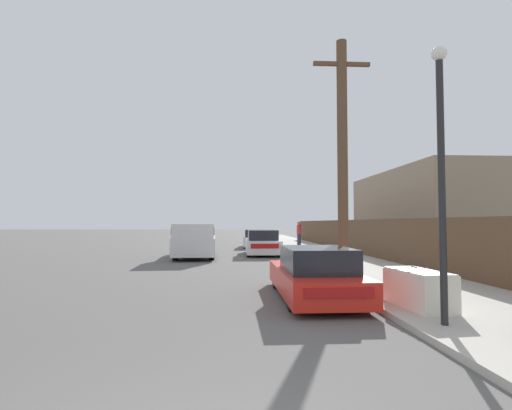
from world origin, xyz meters
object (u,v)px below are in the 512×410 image
at_px(car_parked_far, 255,239).
at_px(pedestrian, 299,233).
at_px(car_parked_mid, 262,243).
at_px(utility_pole, 343,155).
at_px(pickup_truck, 195,241).
at_px(street_lamp, 441,161).
at_px(discarded_fridge, 419,289).
at_px(parked_sports_car_red, 314,275).

relative_size(car_parked_far, pedestrian, 2.45).
distance_m(car_parked_mid, utility_pole, 11.20).
relative_size(pickup_truck, street_lamp, 1.25).
bearing_deg(pedestrian, discarded_fridge, -93.29).
height_order(parked_sports_car_red, pedestrian, pedestrian).
bearing_deg(discarded_fridge, car_parked_far, 90.28).
relative_size(parked_sports_car_red, car_parked_mid, 1.00).
distance_m(car_parked_mid, pedestrian, 7.58).
bearing_deg(parked_sports_car_red, pedestrian, 81.19).
bearing_deg(pedestrian, street_lamp, -93.63).
height_order(discarded_fridge, pedestrian, pedestrian).
xyz_separation_m(car_parked_mid, car_parked_far, (-0.02, 6.84, -0.05)).
bearing_deg(car_parked_far, parked_sports_car_red, -86.88).
relative_size(car_parked_mid, pickup_truck, 0.79).
xyz_separation_m(utility_pole, pedestrian, (1.57, 17.40, -2.88)).
bearing_deg(pedestrian, car_parked_far, 179.86).
bearing_deg(car_parked_mid, street_lamp, -82.51).
distance_m(parked_sports_car_red, car_parked_far, 19.98).
xyz_separation_m(pickup_truck, pedestrian, (6.92, 8.64, 0.16)).
distance_m(car_parked_far, street_lamp, 23.23).
bearing_deg(discarded_fridge, pedestrian, 81.62).
height_order(parked_sports_car_red, car_parked_far, car_parked_far).
xyz_separation_m(discarded_fridge, street_lamp, (-0.22, -1.38, 2.38)).
xyz_separation_m(car_parked_mid, pickup_truck, (-3.65, -1.81, 0.23)).
height_order(discarded_fridge, car_parked_far, car_parked_far).
relative_size(car_parked_mid, street_lamp, 0.98).
bearing_deg(pickup_truck, street_lamp, 108.14).
height_order(car_parked_far, pedestrian, pedestrian).
distance_m(pickup_truck, street_lamp, 15.52).
height_order(utility_pole, pedestrian, utility_pole).
bearing_deg(parked_sports_car_red, car_parked_mid, 90.88).
bearing_deg(pedestrian, parked_sports_car_red, -98.58).
bearing_deg(pickup_truck, pedestrian, -131.30).
distance_m(car_parked_far, pedestrian, 3.31).
height_order(discarded_fridge, utility_pole, utility_pole).
height_order(car_parked_far, street_lamp, street_lamp).
height_order(car_parked_far, utility_pole, utility_pole).
bearing_deg(street_lamp, car_parked_far, 94.52).
bearing_deg(car_parked_far, car_parked_mid, -87.53).
relative_size(parked_sports_car_red, pickup_truck, 0.78).
height_order(pickup_truck, street_lamp, street_lamp).
bearing_deg(car_parked_far, street_lamp, -83.14).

